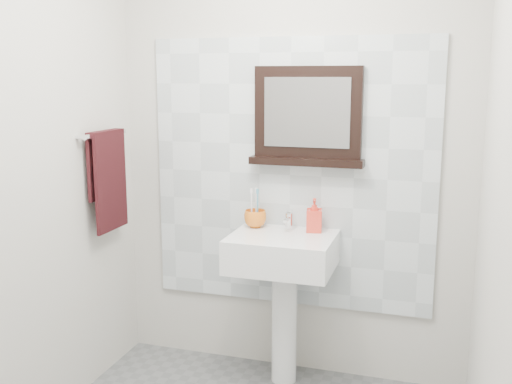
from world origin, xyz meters
TOP-DOWN VIEW (x-y plane):
  - back_wall at (0.00, 1.10)m, footprint 2.00×0.01m
  - front_wall at (0.00, -1.10)m, footprint 2.00×0.01m
  - left_wall at (-1.00, 0.00)m, footprint 0.01×2.20m
  - right_wall at (1.00, 0.00)m, footprint 0.01×2.20m
  - splashback at (0.00, 1.09)m, footprint 1.60×0.02m
  - pedestal_sink at (0.02, 0.87)m, footprint 0.55×0.44m
  - toothbrush_cup at (-0.17, 0.99)m, footprint 0.16×0.16m
  - toothbrushes at (-0.18, 0.99)m, footprint 0.05×0.04m
  - soap_dispenser at (0.16, 0.99)m, footprint 0.10×0.10m
  - framed_mirror at (0.10, 1.06)m, footprint 0.62×0.11m
  - towel_bar at (-0.95, 0.73)m, footprint 0.07×0.40m
  - hand_towel at (-0.94, 0.73)m, footprint 0.06×0.30m

SIDE VIEW (x-z plane):
  - pedestal_sink at x=0.02m, z-range 0.20..1.16m
  - toothbrush_cup at x=-0.17m, z-range 0.86..0.96m
  - soap_dispenser at x=0.16m, z-range 0.86..1.04m
  - toothbrushes at x=-0.18m, z-range 0.88..1.09m
  - splashback at x=0.00m, z-range 0.40..1.90m
  - hand_towel at x=-0.94m, z-range 0.90..1.45m
  - back_wall at x=0.00m, z-range 0.00..2.50m
  - front_wall at x=0.00m, z-range 0.00..2.50m
  - left_wall at x=-1.00m, z-range 0.00..2.50m
  - right_wall at x=1.00m, z-range 0.00..2.50m
  - towel_bar at x=-0.95m, z-range 1.37..1.40m
  - framed_mirror at x=0.10m, z-range 1.20..1.73m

